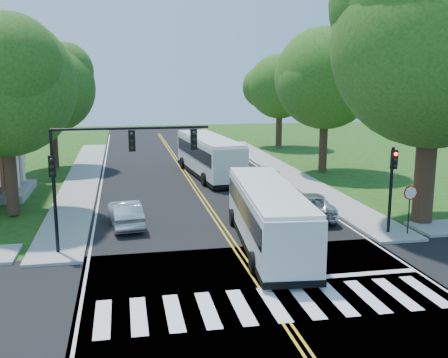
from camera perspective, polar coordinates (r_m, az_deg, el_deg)
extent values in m
plane|color=#1A4110|center=(19.85, 5.01, -12.85)|extent=(140.00, 140.00, 0.00)
cube|color=black|center=(36.66, -2.76, -1.54)|extent=(14.00, 96.00, 0.01)
cube|color=black|center=(19.85, 5.01, -12.84)|extent=(60.00, 12.00, 0.01)
cube|color=gold|center=(40.54, -3.59, -0.31)|extent=(0.36, 70.00, 0.01)
cube|color=silver|center=(40.24, -13.23, -0.67)|extent=(0.12, 70.00, 0.01)
cube|color=silver|center=(41.94, 5.66, 0.05)|extent=(0.12, 70.00, 0.01)
cube|color=silver|center=(19.41, 5.43, -13.39)|extent=(12.60, 3.00, 0.01)
cube|color=silver|center=(22.36, 12.65, -10.21)|extent=(6.60, 0.40, 0.01)
cube|color=gray|center=(43.26, -15.08, 0.14)|extent=(2.60, 40.00, 0.15)
cube|color=gray|center=(45.18, 6.40, 0.92)|extent=(2.60, 40.00, 0.15)
cylinder|color=#372616|center=(30.48, 21.05, 1.14)|extent=(1.10, 1.10, 6.00)
sphere|color=#3E7322|center=(30.13, 21.94, 13.42)|extent=(10.80, 10.80, 10.80)
cylinder|color=#372616|center=(32.51, -22.21, 0.57)|extent=(0.70, 0.70, 4.80)
sphere|color=#3E7322|center=(32.04, -22.87, 9.39)|extent=(8.00, 8.00, 8.00)
cylinder|color=#372616|center=(48.10, -18.05, 3.80)|extent=(0.70, 0.70, 4.40)
sphere|color=#3E7322|center=(47.77, -18.39, 9.36)|extent=(7.60, 7.60, 7.60)
cylinder|color=#372616|center=(44.94, 10.76, 4.05)|extent=(0.70, 0.70, 5.00)
sphere|color=#3E7322|center=(44.61, 11.00, 10.73)|extent=(8.40, 8.40, 8.40)
cylinder|color=#372616|center=(60.31, 6.00, 5.67)|extent=(0.70, 0.70, 4.40)
sphere|color=#3E7322|center=(60.05, 6.09, 9.99)|extent=(7.20, 7.20, 7.20)
cube|color=silver|center=(38.27, -22.06, 4.86)|extent=(1.40, 6.00, 0.45)
cube|color=gray|center=(38.89, -21.61, -1.22)|extent=(1.80, 6.00, 0.50)
cylinder|color=silver|center=(36.43, -22.43, 0.89)|extent=(0.50, 0.50, 4.20)
cylinder|color=silver|center=(38.56, -21.81, 1.47)|extent=(0.50, 0.50, 4.20)
cylinder|color=silver|center=(40.70, -21.25, 1.98)|extent=(0.50, 0.50, 4.20)
cylinder|color=black|center=(24.74, -17.92, -2.50)|extent=(0.16, 0.16, 4.60)
cube|color=black|center=(24.26, -18.20, 1.32)|extent=(0.30, 0.22, 0.95)
sphere|color=black|center=(24.08, -18.28, 1.97)|extent=(0.18, 0.18, 0.18)
cylinder|color=black|center=(24.01, -10.05, 5.47)|extent=(7.00, 0.12, 0.12)
cube|color=black|center=(23.92, -9.99, 4.12)|extent=(0.30, 0.22, 0.95)
cube|color=black|center=(24.13, -3.32, 4.33)|extent=(0.30, 0.22, 0.95)
cylinder|color=black|center=(27.95, 17.68, -1.16)|extent=(0.16, 0.16, 4.40)
cube|color=black|center=(27.54, 18.03, 2.02)|extent=(0.30, 0.22, 0.95)
sphere|color=#FF0A05|center=(27.38, 18.21, 2.60)|extent=(0.18, 0.18, 0.18)
cylinder|color=black|center=(28.17, 19.47, -3.49)|extent=(0.06, 0.06, 2.20)
cylinder|color=#A50A07|center=(27.91, 19.64, -1.41)|extent=(0.76, 0.04, 0.76)
cube|color=silver|center=(25.11, 4.78, -4.08)|extent=(3.40, 11.33, 2.60)
cube|color=black|center=(24.99, 4.80, -3.04)|extent=(3.40, 10.56, 0.90)
cube|color=black|center=(30.43, 2.84, -0.71)|extent=(2.31, 0.31, 1.51)
cube|color=orange|center=(30.26, 2.85, 0.86)|extent=(1.61, 0.24, 0.30)
cube|color=black|center=(25.44, 4.74, -6.59)|extent=(3.46, 11.43, 0.28)
cube|color=silver|center=(24.79, 4.83, -1.07)|extent=(3.32, 10.99, 0.21)
cylinder|color=black|center=(29.10, 5.79, -4.03)|extent=(0.38, 0.93, 0.91)
cylinder|color=black|center=(28.71, 0.97, -4.18)|extent=(0.38, 0.93, 0.91)
cylinder|color=black|center=(22.52, 9.47, -8.71)|extent=(0.38, 0.93, 0.91)
cylinder|color=black|center=(22.02, 3.21, -9.04)|extent=(0.38, 0.93, 0.91)
cube|color=silver|center=(42.65, -1.65, 2.47)|extent=(3.78, 12.42, 2.85)
cube|color=black|center=(42.57, -1.66, 3.16)|extent=(3.77, 11.57, 0.98)
cube|color=black|center=(48.53, -3.53, 3.95)|extent=(2.53, 0.34, 1.66)
cube|color=orange|center=(48.42, -3.54, 5.04)|extent=(1.76, 0.26, 0.33)
cube|color=black|center=(42.86, -1.65, 0.80)|extent=(3.84, 12.52, 0.31)
cube|color=silver|center=(42.45, -1.67, 4.45)|extent=(3.69, 12.05, 0.23)
cylinder|color=black|center=(47.02, -1.32, 1.92)|extent=(0.42, 1.02, 0.99)
cylinder|color=black|center=(46.40, -4.54, 1.76)|extent=(0.42, 1.02, 0.99)
cylinder|color=black|center=(39.69, 1.61, 0.19)|extent=(0.42, 1.02, 0.99)
cylinder|color=black|center=(38.95, -2.16, -0.02)|extent=(0.42, 1.02, 0.99)
imported|color=silver|center=(28.90, -10.68, -3.73)|extent=(2.00, 4.52, 1.44)
imported|color=silver|center=(30.72, 9.28, -2.80)|extent=(3.21, 5.46, 1.43)
imported|color=black|center=(40.78, 4.28, 0.59)|extent=(1.67, 4.04, 1.17)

